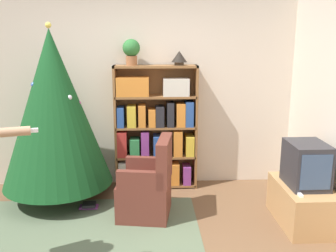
# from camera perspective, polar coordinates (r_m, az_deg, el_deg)

# --- Properties ---
(wall_back) EXTENTS (8.00, 0.10, 2.60)m
(wall_back) POSITION_cam_1_polar(r_m,az_deg,el_deg) (5.08, -4.88, 5.50)
(wall_back) COLOR beige
(wall_back) RESTS_ON ground_plane
(area_rug) EXTENTS (2.51, 2.03, 0.01)m
(area_rug) POSITION_cam_1_polar(r_m,az_deg,el_deg) (4.00, -13.74, -16.85)
(area_rug) COLOR #56664C
(area_rug) RESTS_ON ground_plane
(bookshelf) EXTENTS (1.08, 0.28, 1.64)m
(bookshelf) POSITION_cam_1_polar(r_m,az_deg,el_deg) (4.97, -2.05, -0.74)
(bookshelf) COLOR brown
(bookshelf) RESTS_ON ground_plane
(tv_stand) EXTENTS (0.52, 0.86, 0.44)m
(tv_stand) POSITION_cam_1_polar(r_m,az_deg,el_deg) (4.41, 19.82, -11.13)
(tv_stand) COLOR tan
(tv_stand) RESTS_ON ground_plane
(television) EXTENTS (0.38, 0.49, 0.47)m
(television) POSITION_cam_1_polar(r_m,az_deg,el_deg) (4.25, 20.31, -5.51)
(television) COLOR #28282D
(television) RESTS_ON tv_stand
(game_remote) EXTENTS (0.04, 0.12, 0.02)m
(game_remote) POSITION_cam_1_polar(r_m,az_deg,el_deg) (4.05, 19.41, -9.77)
(game_remote) COLOR white
(game_remote) RESTS_ON tv_stand
(christmas_tree) EXTENTS (1.33, 1.33, 2.16)m
(christmas_tree) POSITION_cam_1_polar(r_m,az_deg,el_deg) (4.68, -16.96, 2.48)
(christmas_tree) COLOR #4C3323
(christmas_tree) RESTS_ON ground_plane
(armchair) EXTENTS (0.65, 0.64, 0.92)m
(armchair) POSITION_cam_1_polar(r_m,az_deg,el_deg) (4.29, -3.07, -9.55)
(armchair) COLOR brown
(armchair) RESTS_ON ground_plane
(potted_plant) EXTENTS (0.22, 0.22, 0.33)m
(potted_plant) POSITION_cam_1_polar(r_m,az_deg,el_deg) (4.83, -5.61, 11.43)
(potted_plant) COLOR #935B38
(potted_plant) RESTS_ON bookshelf
(table_lamp) EXTENTS (0.20, 0.20, 0.18)m
(table_lamp) POSITION_cam_1_polar(r_m,az_deg,el_deg) (4.84, 1.72, 10.44)
(table_lamp) COLOR #473828
(table_lamp) RESTS_ON bookshelf
(book_pile_near_tree) EXTENTS (0.22, 0.15, 0.06)m
(book_pile_near_tree) POSITION_cam_1_polar(r_m,az_deg,el_deg) (4.66, -11.95, -11.80)
(book_pile_near_tree) COLOR #843889
(book_pile_near_tree) RESTS_ON ground_plane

